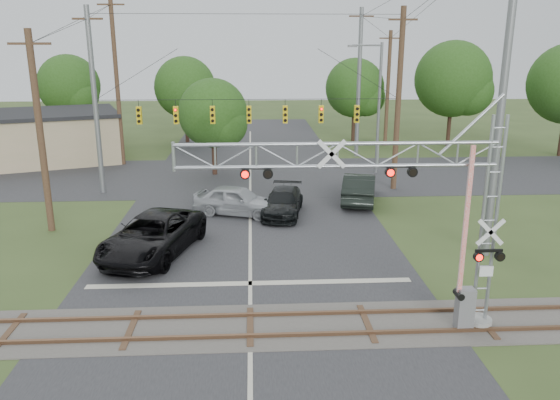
{
  "coord_description": "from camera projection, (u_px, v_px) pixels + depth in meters",
  "views": [
    {
      "loc": [
        0.14,
        -14.61,
        9.25
      ],
      "look_at": [
        1.3,
        7.5,
        2.91
      ],
      "focal_mm": 35.0,
      "sensor_mm": 36.0,
      "label": 1
    }
  ],
  "objects": [
    {
      "name": "commercial_building",
      "position": [
        5.0,
        138.0,
        43.43
      ],
      "size": [
        19.18,
        14.02,
        4.02
      ],
      "rotation": [
        0.0,
        0.0,
        0.34
      ],
      "color": "tan",
      "rests_on": "ground"
    },
    {
      "name": "road_main",
      "position": [
        250.0,
        244.0,
        26.16
      ],
      "size": [
        14.0,
        90.0,
        0.02
      ],
      "primitive_type": "cube",
      "color": "#2A2A2C",
      "rests_on": "ground"
    },
    {
      "name": "suv_dark",
      "position": [
        359.0,
        188.0,
        33.04
      ],
      "size": [
        3.05,
        5.61,
        1.76
      ],
      "primitive_type": "imported",
      "rotation": [
        0.0,
        0.0,
        2.91
      ],
      "color": "black",
      "rests_on": "ground"
    },
    {
      "name": "treeline",
      "position": [
        287.0,
        87.0,
        48.1
      ],
      "size": [
        58.04,
        21.04,
        9.64
      ],
      "color": "#321F16",
      "rests_on": "ground"
    },
    {
      "name": "sedan_silver",
      "position": [
        237.0,
        200.0,
        30.53
      ],
      "size": [
        5.21,
        3.42,
        1.65
      ],
      "primitive_type": "imported",
      "rotation": [
        0.0,
        0.0,
        1.24
      ],
      "color": "#9DA0A4",
      "rests_on": "ground"
    },
    {
      "name": "road_cross",
      "position": [
        250.0,
        176.0,
        39.6
      ],
      "size": [
        90.0,
        12.0,
        0.02
      ],
      "primitive_type": "cube",
      "color": "#2A2A2C",
      "rests_on": "ground"
    },
    {
      "name": "crossing_gantry",
      "position": [
        397.0,
        203.0,
        17.15
      ],
      "size": [
        10.5,
        0.92,
        7.18
      ],
      "color": "gray",
      "rests_on": "ground"
    },
    {
      "name": "traffic_signal_span",
      "position": [
        263.0,
        105.0,
        34.27
      ],
      "size": [
        19.34,
        0.36,
        11.5
      ],
      "color": "slate",
      "rests_on": "ground"
    },
    {
      "name": "streetlight",
      "position": [
        377.0,
        102.0,
        39.2
      ],
      "size": [
        2.5,
        0.26,
        9.38
      ],
      "color": "slate",
      "rests_on": "ground"
    },
    {
      "name": "ground",
      "position": [
        250.0,
        360.0,
        16.56
      ],
      "size": [
        160.0,
        160.0,
        0.0
      ],
      "primitive_type": "plane",
      "color": "#364721",
      "rests_on": "ground"
    },
    {
      "name": "car_dark",
      "position": [
        283.0,
        202.0,
        30.58
      ],
      "size": [
        2.82,
        5.17,
        1.42
      ],
      "primitive_type": "imported",
      "rotation": [
        0.0,
        0.0,
        -0.18
      ],
      "color": "black",
      "rests_on": "ground"
    },
    {
      "name": "pickup_black",
      "position": [
        153.0,
        235.0,
        24.69
      ],
      "size": [
        4.74,
        7.18,
        1.83
      ],
      "primitive_type": "imported",
      "rotation": [
        0.0,
        0.0,
        -0.28
      ],
      "color": "black",
      "rests_on": "ground"
    },
    {
      "name": "utility_poles",
      "position": [
        290.0,
        91.0,
        36.93
      ],
      "size": [
        25.02,
        28.25,
        14.3
      ],
      "color": "#442A1F",
      "rests_on": "ground"
    },
    {
      "name": "railroad_track",
      "position": [
        250.0,
        327.0,
        18.47
      ],
      "size": [
        90.0,
        3.2,
        0.17
      ],
      "color": "#45413C",
      "rests_on": "ground"
    }
  ]
}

